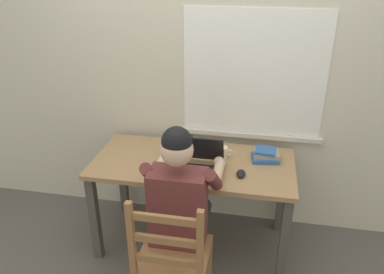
# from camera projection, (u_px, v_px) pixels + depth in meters

# --- Properties ---
(ground_plane) EXTENTS (8.00, 8.00, 0.00)m
(ground_plane) POSITION_uv_depth(u_px,v_px,m) (193.00, 241.00, 3.06)
(ground_plane) COLOR #56514C
(back_wall) EXTENTS (6.00, 0.08, 2.60)m
(back_wall) POSITION_uv_depth(u_px,v_px,m) (204.00, 70.00, 2.88)
(back_wall) COLOR beige
(back_wall) RESTS_ON ground
(desk) EXTENTS (1.45, 0.69, 0.74)m
(desk) POSITION_uv_depth(u_px,v_px,m) (193.00, 173.00, 2.79)
(desk) COLOR #9E7A51
(desk) RESTS_ON ground
(seated_person) EXTENTS (0.50, 0.60, 1.24)m
(seated_person) POSITION_uv_depth(u_px,v_px,m) (182.00, 201.00, 2.40)
(seated_person) COLOR brown
(seated_person) RESTS_ON ground
(wooden_chair) EXTENTS (0.42, 0.42, 0.93)m
(wooden_chair) POSITION_uv_depth(u_px,v_px,m) (172.00, 259.00, 2.25)
(wooden_chair) COLOR olive
(wooden_chair) RESTS_ON ground
(laptop) EXTENTS (0.33, 0.32, 0.22)m
(laptop) POSITION_uv_depth(u_px,v_px,m) (198.00, 163.00, 2.62)
(laptop) COLOR black
(laptop) RESTS_ON desk
(computer_mouse) EXTENTS (0.06, 0.10, 0.03)m
(computer_mouse) POSITION_uv_depth(u_px,v_px,m) (241.00, 173.00, 2.56)
(computer_mouse) COLOR black
(computer_mouse) RESTS_ON desk
(coffee_mug_white) EXTENTS (0.11, 0.07, 0.09)m
(coffee_mug_white) POSITION_uv_depth(u_px,v_px,m) (223.00, 152.00, 2.78)
(coffee_mug_white) COLOR beige
(coffee_mug_white) RESTS_ON desk
(coffee_mug_dark) EXTENTS (0.12, 0.09, 0.10)m
(coffee_mug_dark) POSITION_uv_depth(u_px,v_px,m) (170.00, 153.00, 2.75)
(coffee_mug_dark) COLOR black
(coffee_mug_dark) RESTS_ON desk
(book_stack_main) EXTENTS (0.21, 0.17, 0.08)m
(book_stack_main) POSITION_uv_depth(u_px,v_px,m) (266.00, 155.00, 2.75)
(book_stack_main) COLOR #2D5B9E
(book_stack_main) RESTS_ON desk
(paper_pile_near_laptop) EXTENTS (0.24, 0.16, 0.01)m
(paper_pile_near_laptop) POSITION_uv_depth(u_px,v_px,m) (186.00, 148.00, 2.93)
(paper_pile_near_laptop) COLOR silver
(paper_pile_near_laptop) RESTS_ON desk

